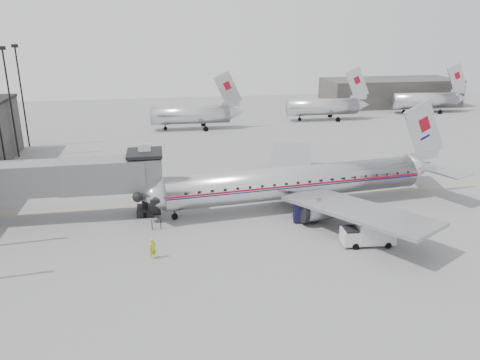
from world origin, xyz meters
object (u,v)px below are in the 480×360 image
(airliner, at_px, (301,181))
(service_van, at_px, (369,233))
(ramp_worker, at_px, (153,248))
(baggage_cart_navy, at_px, (305,211))

(airliner, relative_size, service_van, 7.24)
(airliner, height_order, service_van, airliner)
(ramp_worker, bearing_deg, airliner, -2.13)
(ramp_worker, bearing_deg, baggage_cart_navy, -13.19)
(airliner, relative_size, ramp_worker, 19.14)
(service_van, bearing_deg, airliner, 112.83)
(baggage_cart_navy, height_order, ramp_worker, baggage_cart_navy)
(service_van, xyz_separation_m, ramp_worker, (-18.28, 0.70, -0.24))
(baggage_cart_navy, distance_m, ramp_worker, 15.40)
(baggage_cart_navy, bearing_deg, airliner, 92.82)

